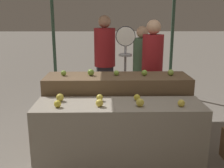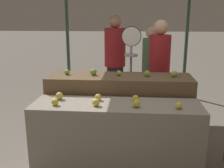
# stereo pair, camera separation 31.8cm
# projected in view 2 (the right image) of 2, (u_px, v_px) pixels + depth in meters

# --- Properties ---
(ground_plane) EXTENTS (60.00, 60.00, 0.00)m
(ground_plane) POSITION_uv_depth(u_px,v_px,m) (116.00, 167.00, 3.12)
(ground_plane) COLOR gray
(display_counter_front) EXTENTS (1.90, 0.55, 0.80)m
(display_counter_front) POSITION_uv_depth(u_px,v_px,m) (116.00, 136.00, 3.02)
(display_counter_front) COLOR gray
(display_counter_front) RESTS_ON ground_plane
(display_counter_back) EXTENTS (1.90, 0.55, 0.98)m
(display_counter_back) POSITION_uv_depth(u_px,v_px,m) (119.00, 111.00, 3.58)
(display_counter_back) COLOR brown
(display_counter_back) RESTS_ON ground_plane
(apple_front_0) EXTENTS (0.08, 0.08, 0.08)m
(apple_front_0) POSITION_uv_depth(u_px,v_px,m) (55.00, 102.00, 2.86)
(apple_front_0) COLOR gold
(apple_front_0) RESTS_ON display_counter_front
(apple_front_1) EXTENTS (0.08, 0.08, 0.08)m
(apple_front_1) POSITION_uv_depth(u_px,v_px,m) (96.00, 102.00, 2.84)
(apple_front_1) COLOR yellow
(apple_front_1) RESTS_ON display_counter_front
(apple_front_2) EXTENTS (0.09, 0.09, 0.09)m
(apple_front_2) POSITION_uv_depth(u_px,v_px,m) (136.00, 103.00, 2.80)
(apple_front_2) COLOR gold
(apple_front_2) RESTS_ON display_counter_front
(apple_front_3) EXTENTS (0.08, 0.08, 0.08)m
(apple_front_3) POSITION_uv_depth(u_px,v_px,m) (179.00, 105.00, 2.75)
(apple_front_3) COLOR yellow
(apple_front_3) RESTS_ON display_counter_front
(apple_front_4) EXTENTS (0.09, 0.09, 0.09)m
(apple_front_4) POSITION_uv_depth(u_px,v_px,m) (59.00, 96.00, 3.06)
(apple_front_4) COLOR gold
(apple_front_4) RESTS_ON display_counter_front
(apple_front_5) EXTENTS (0.08, 0.08, 0.08)m
(apple_front_5) POSITION_uv_depth(u_px,v_px,m) (98.00, 97.00, 3.03)
(apple_front_5) COLOR gold
(apple_front_5) RESTS_ON display_counter_front
(apple_front_6) EXTENTS (0.07, 0.07, 0.07)m
(apple_front_6) POSITION_uv_depth(u_px,v_px,m) (135.00, 98.00, 3.00)
(apple_front_6) COLOR gold
(apple_front_6) RESTS_ON display_counter_front
(apple_back_0) EXTENTS (0.07, 0.07, 0.07)m
(apple_back_0) POSITION_uv_depth(u_px,v_px,m) (67.00, 72.00, 3.52)
(apple_back_0) COLOR #84AD3D
(apple_back_0) RESTS_ON display_counter_back
(apple_back_1) EXTENTS (0.09, 0.09, 0.09)m
(apple_back_1) POSITION_uv_depth(u_px,v_px,m) (93.00, 72.00, 3.48)
(apple_back_1) COLOR #7AA338
(apple_back_1) RESTS_ON display_counter_back
(apple_back_2) EXTENTS (0.07, 0.07, 0.07)m
(apple_back_2) POSITION_uv_depth(u_px,v_px,m) (119.00, 73.00, 3.45)
(apple_back_2) COLOR #84AD3D
(apple_back_2) RESTS_ON display_counter_back
(apple_back_3) EXTENTS (0.08, 0.08, 0.08)m
(apple_back_3) POSITION_uv_depth(u_px,v_px,m) (147.00, 73.00, 3.41)
(apple_back_3) COLOR #84AD3D
(apple_back_3) RESTS_ON display_counter_back
(apple_back_4) EXTENTS (0.08, 0.08, 0.08)m
(apple_back_4) POSITION_uv_depth(u_px,v_px,m) (174.00, 74.00, 3.38)
(apple_back_4) COLOR #8EB247
(apple_back_4) RESTS_ON display_counter_back
(produce_scale) EXTENTS (0.29, 0.20, 1.61)m
(produce_scale) POSITION_uv_depth(u_px,v_px,m) (131.00, 56.00, 3.90)
(produce_scale) COLOR #99999E
(produce_scale) RESTS_ON ground_plane
(person_vendor_at_scale) EXTENTS (0.41, 0.41, 1.70)m
(person_vendor_at_scale) POSITION_uv_depth(u_px,v_px,m) (159.00, 67.00, 4.05)
(person_vendor_at_scale) COLOR #2D2D38
(person_vendor_at_scale) RESTS_ON ground_plane
(person_customer_left) EXTENTS (0.47, 0.47, 1.77)m
(person_customer_left) POSITION_uv_depth(u_px,v_px,m) (115.00, 56.00, 4.99)
(person_customer_left) COLOR #2D2D38
(person_customer_left) RESTS_ON ground_plane
(person_customer_right) EXTENTS (0.41, 0.41, 1.59)m
(person_customer_right) POSITION_uv_depth(u_px,v_px,m) (151.00, 64.00, 4.63)
(person_customer_right) COLOR #2D2D38
(person_customer_right) RESTS_ON ground_plane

